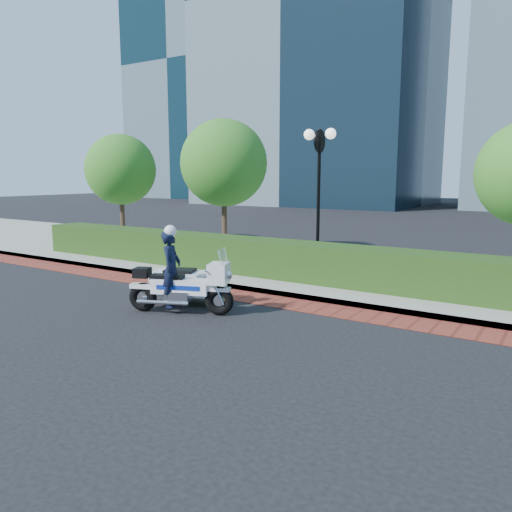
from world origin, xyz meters
The scene contains 10 objects.
ground centered at (0.00, 0.00, 0.00)m, with size 120.00×120.00×0.00m, color black.
brick_strip centered at (0.00, 1.50, 0.01)m, with size 60.00×1.00×0.01m, color maroon.
sidewalk centered at (0.00, 6.00, 0.07)m, with size 60.00×8.00×0.15m, color gray.
hedge_main centered at (0.00, 3.60, 0.65)m, with size 18.00×1.20×1.00m, color black.
lamppost centered at (1.00, 5.20, 2.96)m, with size 1.02×0.70×4.21m.
tree_a centered at (-9.00, 6.50, 3.22)m, with size 3.00×3.00×4.58m.
tree_b centered at (-3.50, 6.50, 3.43)m, with size 3.20×3.20×4.89m.
tower_left centered at (-16.00, 40.00, 20.00)m, with size 22.00×16.00×40.00m, color black.
tower_far_left centered at (-36.00, 46.00, 17.00)m, with size 16.00×14.00×34.00m, color black.
police_motorcycle centered at (0.23, -0.21, 0.67)m, with size 2.47×1.84×1.95m.
Camera 1 is at (7.62, -8.54, 3.02)m, focal length 35.00 mm.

